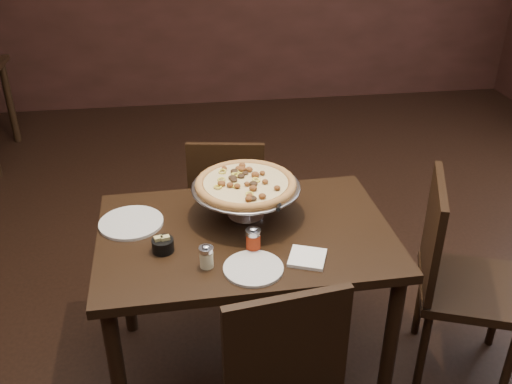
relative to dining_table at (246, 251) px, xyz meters
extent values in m
cube|color=black|center=(0.07, -0.02, -0.64)|extent=(6.00, 7.00, 0.02)
cube|color=black|center=(0.00, 0.00, 0.08)|extent=(1.19, 0.81, 0.04)
cylinder|color=black|center=(-0.52, -0.34, -0.29)|extent=(0.06, 0.06, 0.69)
cylinder|color=black|center=(0.53, -0.32, -0.29)|extent=(0.06, 0.06, 0.69)
cylinder|color=black|center=(-0.53, 0.32, -0.29)|extent=(0.06, 0.06, 0.69)
cylinder|color=black|center=(0.52, 0.34, -0.29)|extent=(0.06, 0.06, 0.69)
cylinder|color=black|center=(-1.60, 2.77, -0.29)|extent=(0.06, 0.06, 0.69)
cylinder|color=silver|center=(0.02, 0.11, 0.10)|extent=(0.15, 0.15, 0.01)
cylinder|color=silver|center=(0.02, 0.11, 0.16)|extent=(0.03, 0.03, 0.12)
cylinder|color=silver|center=(0.02, 0.11, 0.23)|extent=(0.11, 0.11, 0.01)
cylinder|color=#A9A9AE|center=(0.02, 0.11, 0.23)|extent=(0.43, 0.43, 0.01)
torus|color=#A9A9AE|center=(0.02, 0.11, 0.23)|extent=(0.44, 0.44, 0.01)
cylinder|color=#9A662E|center=(0.02, 0.11, 0.24)|extent=(0.40, 0.40, 0.01)
torus|color=#9A662E|center=(0.02, 0.11, 0.25)|extent=(0.41, 0.41, 0.03)
cylinder|color=#D3B773|center=(0.02, 0.11, 0.25)|extent=(0.34, 0.34, 0.01)
cylinder|color=beige|center=(-0.17, -0.21, 0.13)|extent=(0.05, 0.05, 0.07)
cylinder|color=silver|center=(-0.17, -0.21, 0.17)|extent=(0.05, 0.05, 0.02)
ellipsoid|color=silver|center=(-0.17, -0.21, 0.18)|extent=(0.03, 0.03, 0.01)
cylinder|color=maroon|center=(0.01, -0.13, 0.13)|extent=(0.05, 0.05, 0.07)
cylinder|color=silver|center=(0.01, -0.13, 0.18)|extent=(0.06, 0.06, 0.02)
ellipsoid|color=silver|center=(0.01, -0.13, 0.19)|extent=(0.03, 0.03, 0.01)
cylinder|color=black|center=(-0.32, -0.09, 0.12)|extent=(0.08, 0.08, 0.05)
cube|color=tan|center=(-0.34, -0.09, 0.13)|extent=(0.04, 0.03, 0.06)
cube|color=tan|center=(-0.31, -0.09, 0.13)|extent=(0.04, 0.03, 0.06)
cube|color=white|center=(0.20, -0.22, 0.10)|extent=(0.17, 0.17, 0.01)
cylinder|color=silver|center=(-0.45, 0.12, 0.10)|extent=(0.26, 0.26, 0.01)
cylinder|color=silver|center=(0.00, -0.26, 0.10)|extent=(0.22, 0.22, 0.01)
cone|color=silver|center=(0.13, -0.05, 0.24)|extent=(0.12, 0.12, 0.00)
cylinder|color=black|center=(0.13, -0.05, 0.24)|extent=(0.05, 0.11, 0.02)
cube|color=black|center=(0.01, 0.81, -0.24)|extent=(0.44, 0.44, 0.04)
cube|color=black|center=(-0.02, 0.64, -0.01)|extent=(0.39, 0.09, 0.41)
cylinder|color=black|center=(0.19, 0.94, -0.44)|extent=(0.03, 0.03, 0.38)
cylinder|color=black|center=(-0.12, 0.99, -0.44)|extent=(0.03, 0.03, 0.38)
cylinder|color=black|center=(0.14, 0.63, -0.44)|extent=(0.03, 0.03, 0.38)
cylinder|color=black|center=(-0.17, 0.68, -0.44)|extent=(0.03, 0.03, 0.38)
cube|color=black|center=(0.06, -0.60, 0.03)|extent=(0.41, 0.09, 0.43)
cube|color=black|center=(0.95, -0.13, -0.20)|extent=(0.55, 0.55, 0.04)
cube|color=black|center=(0.77, -0.06, 0.06)|extent=(0.18, 0.41, 0.45)
cylinder|color=black|center=(1.05, -0.35, -0.42)|extent=(0.04, 0.04, 0.42)
cylinder|color=black|center=(1.17, -0.03, -0.42)|extent=(0.04, 0.04, 0.42)
cylinder|color=black|center=(0.73, -0.23, -0.42)|extent=(0.04, 0.04, 0.42)
cylinder|color=black|center=(0.85, 0.09, -0.42)|extent=(0.04, 0.04, 0.42)
camera|label=1|loc=(-0.22, -1.90, 1.34)|focal=40.00mm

